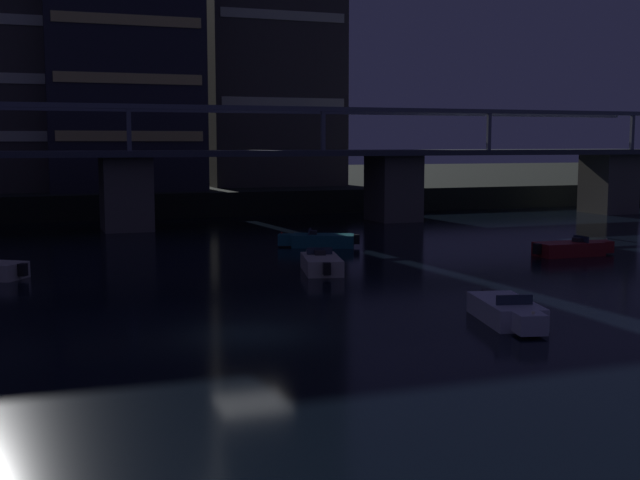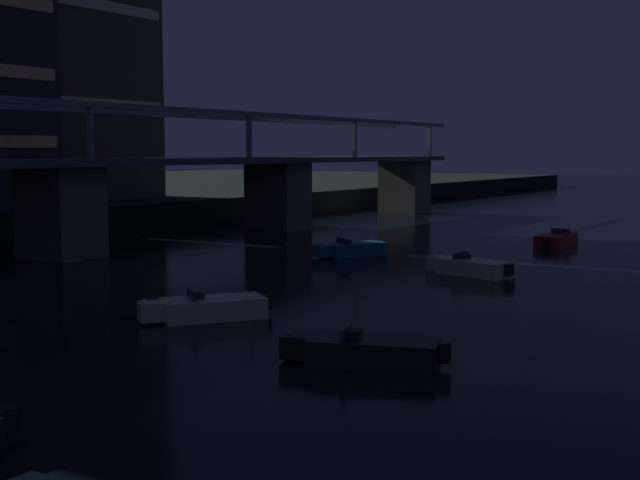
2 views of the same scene
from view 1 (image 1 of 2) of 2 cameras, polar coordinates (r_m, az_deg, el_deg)
name	(u,v)px [view 1 (image 1 of 2)]	position (r m, az deg, el deg)	size (l,w,h in m)	color
ground_plane	(252,334)	(28.66, -4.79, -6.57)	(400.00, 400.00, 0.00)	black
far_riverbank	(83,185)	(111.60, -16.17, 3.71)	(240.00, 80.00, 2.20)	black
river_bridge	(126,176)	(63.68, -13.39, 4.37)	(95.08, 6.40, 9.38)	#605B51
tower_central	(120,55)	(81.04, -13.75, 12.41)	(13.82, 13.26, 25.50)	#282833
speedboat_mid_left	(321,263)	(42.23, 0.06, -1.64)	(2.63, 5.21, 1.16)	beige
speedboat_mid_center	(508,312)	(31.09, 12.96, -4.88)	(2.63, 5.21, 1.16)	silver
speedboat_mid_right	(572,249)	(50.34, 17.13, -0.58)	(5.20, 1.86, 1.16)	maroon
speedboat_far_left	(320,240)	(52.13, -0.02, -0.03)	(5.03, 3.20, 1.16)	#196066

